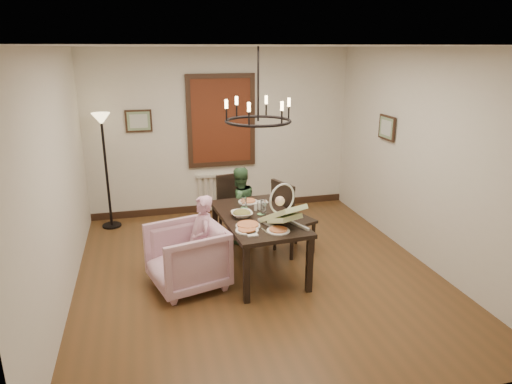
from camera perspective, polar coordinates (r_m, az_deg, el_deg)
name	(u,v)px	position (r m, az deg, el deg)	size (l,w,h in m)	color
room_shell	(250,161)	(5.83, -0.71, 3.88)	(4.51, 5.00, 2.81)	#51361B
dining_table	(258,222)	(5.81, 0.25, -3.79)	(1.01, 1.65, 0.75)	black
chair_far	(235,208)	(6.84, -2.62, -2.02)	(0.43, 0.43, 0.98)	black
chair_right	(294,216)	(6.39, 4.82, -3.03)	(0.47, 0.47, 1.07)	black
armchair	(187,257)	(5.58, -8.63, -8.02)	(0.83, 0.85, 0.77)	#D09FB2
elderly_woman	(204,248)	(5.57, -6.56, -7.03)	(0.34, 0.23, 0.94)	#DF9DBA
seated_man	(239,212)	(6.72, -2.11, -2.48)	(0.46, 0.36, 0.95)	#39613B
baby_bouncer	(283,212)	(5.42, 3.42, -2.48)	(0.40, 0.54, 0.36)	beige
salad_bowl	(242,214)	(5.75, -1.79, -2.74)	(0.32, 0.32, 0.08)	white
pizza_platter	(248,225)	(5.44, -1.02, -4.18)	(0.29, 0.29, 0.04)	tan
drinking_glass	(264,209)	(5.81, 0.95, -2.15)	(0.07, 0.07, 0.15)	silver
window_blinds	(221,121)	(7.80, -4.37, 8.84)	(1.00, 0.03, 1.40)	#602513
radiator	(223,191)	(8.10, -4.19, 0.09)	(0.92, 0.12, 0.62)	silver
picture_back	(139,121)	(7.69, -14.45, 8.59)	(0.42, 0.03, 0.36)	black
picture_right	(387,128)	(7.08, 16.04, 7.73)	(0.42, 0.03, 0.36)	black
floor_lamp	(107,173)	(7.55, -18.17, 2.27)	(0.30, 0.30, 1.80)	black
chandelier	(258,121)	(5.48, 0.27, 8.87)	(0.80, 0.80, 0.04)	black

